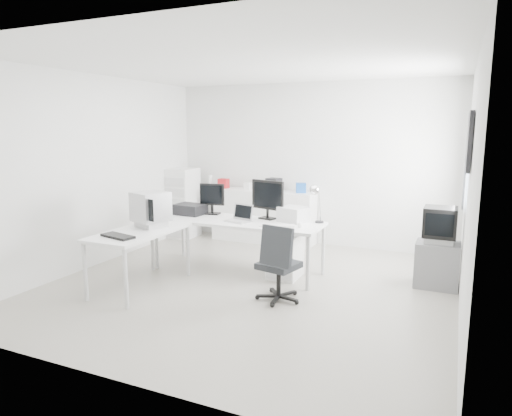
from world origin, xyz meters
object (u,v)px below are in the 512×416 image
at_px(crt_monitor, 151,209).
at_px(sideboard, 263,216).
at_px(office_chair, 279,262).
at_px(filing_cabinet, 183,203).
at_px(main_desk, 238,246).
at_px(lcd_monitor_small, 212,199).
at_px(side_desk, 141,259).
at_px(laptop, 238,214).
at_px(laser_printer, 293,214).
at_px(lcd_monitor_large, 268,199).
at_px(crt_tv, 440,225).
at_px(tv_cabinet, 437,265).
at_px(drawer_pedestal, 285,256).
at_px(inkjet_printer, 190,209).

relative_size(crt_monitor, sideboard, 0.26).
bearing_deg(office_chair, filing_cabinet, 153.85).
relative_size(main_desk, filing_cabinet, 1.86).
xyz_separation_m(lcd_monitor_small, office_chair, (1.48, -1.04, -0.51)).
xyz_separation_m(main_desk, side_desk, (-0.85, -1.10, 0.00)).
distance_m(main_desk, filing_cabinet, 2.40).
height_order(laptop, crt_monitor, crt_monitor).
xyz_separation_m(laptop, filing_cabinet, (-1.92, 1.59, -0.21)).
relative_size(laser_printer, sideboard, 0.19).
relative_size(lcd_monitor_large, crt_tv, 1.13).
relative_size(laptop, laser_printer, 0.94).
distance_m(main_desk, side_desk, 1.39).
xyz_separation_m(lcd_monitor_large, tv_cabinet, (2.28, 0.23, -0.74)).
bearing_deg(lcd_monitor_large, laptop, -114.56).
xyz_separation_m(drawer_pedestal, crt_monitor, (-1.55, -0.90, 0.69)).
distance_m(side_desk, crt_tv, 3.85).
xyz_separation_m(main_desk, office_chair, (0.93, -0.79, 0.10)).
bearing_deg(lcd_monitor_large, lcd_monitor_small, -163.95).
bearing_deg(crt_tv, lcd_monitor_small, -175.93).
distance_m(lcd_monitor_large, crt_tv, 2.30).
relative_size(side_desk, lcd_monitor_small, 2.96).
bearing_deg(office_chair, drawer_pedestal, 118.24).
relative_size(lcd_monitor_small, crt_tv, 0.95).
bearing_deg(crt_monitor, office_chair, 21.84).
distance_m(lcd_monitor_small, crt_tv, 3.19).
height_order(drawer_pedestal, crt_monitor, crt_monitor).
xyz_separation_m(lcd_monitor_small, crt_monitor, (-0.30, -1.10, 0.00)).
bearing_deg(tv_cabinet, inkjet_printer, -173.83).
distance_m(laser_printer, crt_monitor, 1.93).
distance_m(inkjet_printer, office_chair, 2.02).
distance_m(office_chair, tv_cabinet, 2.13).
bearing_deg(office_chair, main_desk, 152.54).
distance_m(crt_monitor, filing_cabinet, 2.57).
bearing_deg(lcd_monitor_small, filing_cabinet, 127.70).
bearing_deg(crt_monitor, drawer_pedestal, 50.12).
height_order(laser_printer, tv_cabinet, laser_printer).
relative_size(main_desk, sideboard, 1.29).
relative_size(drawer_pedestal, lcd_monitor_large, 1.06).
bearing_deg(laptop, filing_cabinet, 154.87).
xyz_separation_m(side_desk, inkjet_printer, (0.00, 1.20, 0.45)).
height_order(laser_printer, office_chair, laser_printer).
bearing_deg(side_desk, crt_monitor, 90.00).
relative_size(drawer_pedestal, laser_printer, 1.67).
xyz_separation_m(inkjet_printer, lcd_monitor_small, (0.30, 0.15, 0.16)).
relative_size(main_desk, drawer_pedestal, 4.00).
height_order(drawer_pedestal, crt_tv, crt_tv).
relative_size(main_desk, tv_cabinet, 4.10).
bearing_deg(main_desk, tv_cabinet, 10.26).
distance_m(side_desk, tv_cabinet, 3.82).
distance_m(inkjet_printer, lcd_monitor_small, 0.37).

